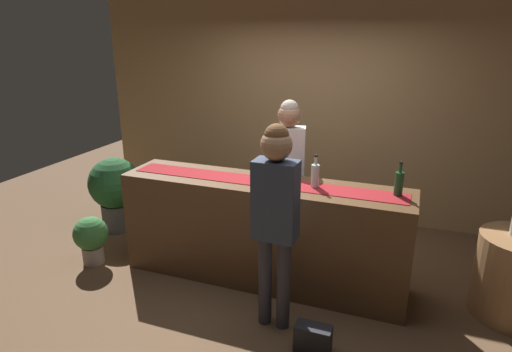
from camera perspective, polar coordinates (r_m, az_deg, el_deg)
name	(u,v)px	position (r m, az deg, el deg)	size (l,w,h in m)	color
ground_plane	(262,278)	(4.50, 0.85, -13.16)	(10.00, 10.00, 0.00)	brown
back_wall	(313,105)	(5.73, 7.47, 9.15)	(6.00, 0.12, 2.90)	tan
bar_counter	(263,232)	(4.26, 0.88, -7.29)	(2.76, 0.60, 1.02)	#543821
counter_runner_cloth	(263,182)	(4.06, 0.92, -0.74)	(2.62, 0.28, 0.01)	maroon
wine_bottle_clear	(315,175)	(3.92, 7.76, 0.10)	(0.07, 0.07, 0.30)	#B2C6C1
wine_bottle_green	(399,183)	(3.88, 18.20, -0.90)	(0.07, 0.07, 0.30)	#194723
wine_glass_near_customer	(256,170)	(4.05, 0.06, 0.74)	(0.07, 0.07, 0.14)	silver
wine_glass_mid_counter	(275,170)	(4.07, 2.54, 0.79)	(0.07, 0.07, 0.14)	silver
bartender	(288,162)	(4.56, 4.24, 1.82)	(0.38, 0.27, 1.71)	#26262B
customer_sipping	(275,207)	(3.37, 2.56, -4.06)	(0.34, 0.24, 1.72)	#33333D
potted_plant_tall	(115,189)	(5.59, -17.96, -1.61)	(0.63, 0.63, 0.92)	#4C4C51
potted_plant_small	(91,237)	(4.94, -20.79, -7.48)	(0.36, 0.36, 0.52)	#9E9389
handbag	(313,338)	(3.61, 7.47, -20.32)	(0.28, 0.14, 0.22)	black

